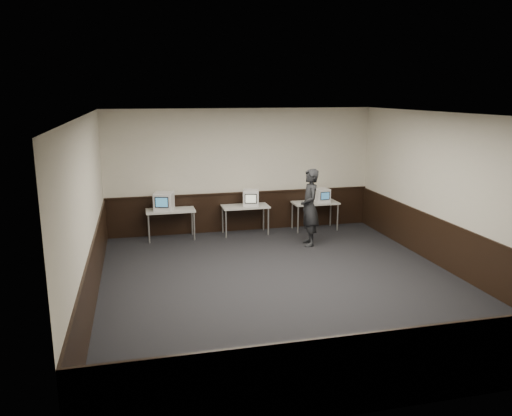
{
  "coord_description": "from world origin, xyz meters",
  "views": [
    {
      "loc": [
        -2.64,
        -8.6,
        3.58
      ],
      "look_at": [
        -0.19,
        1.6,
        1.15
      ],
      "focal_mm": 35.0,
      "sensor_mm": 36.0,
      "label": 1
    }
  ],
  "objects_px": {
    "emac_center": "(251,198)",
    "person": "(310,207)",
    "emac_right": "(322,195)",
    "desk_left": "(171,212)",
    "desk_center": "(245,208)",
    "emac_left": "(164,201)",
    "desk_right": "(315,205)"
  },
  "relations": [
    {
      "from": "emac_right",
      "to": "person",
      "type": "bearing_deg",
      "value": -128.74
    },
    {
      "from": "desk_left",
      "to": "desk_right",
      "type": "relative_size",
      "value": 1.0
    },
    {
      "from": "desk_left",
      "to": "person",
      "type": "bearing_deg",
      "value": -21.88
    },
    {
      "from": "emac_center",
      "to": "emac_right",
      "type": "distance_m",
      "value": 1.93
    },
    {
      "from": "emac_left",
      "to": "person",
      "type": "xyz_separation_m",
      "value": [
        3.34,
        -1.28,
        -0.05
      ]
    },
    {
      "from": "emac_left",
      "to": "emac_center",
      "type": "bearing_deg",
      "value": 15.92
    },
    {
      "from": "desk_left",
      "to": "emac_center",
      "type": "bearing_deg",
      "value": -0.32
    },
    {
      "from": "desk_left",
      "to": "emac_left",
      "type": "height_order",
      "value": "emac_left"
    },
    {
      "from": "emac_right",
      "to": "person",
      "type": "distance_m",
      "value": 1.49
    },
    {
      "from": "desk_right",
      "to": "emac_left",
      "type": "xyz_separation_m",
      "value": [
        -3.95,
        -0.01,
        0.29
      ]
    },
    {
      "from": "desk_right",
      "to": "desk_center",
      "type": "bearing_deg",
      "value": 180.0
    },
    {
      "from": "desk_center",
      "to": "emac_center",
      "type": "distance_m",
      "value": 0.31
    },
    {
      "from": "desk_center",
      "to": "emac_right",
      "type": "xyz_separation_m",
      "value": [
        2.07,
        -0.02,
        0.25
      ]
    },
    {
      "from": "desk_left",
      "to": "emac_left",
      "type": "relative_size",
      "value": 2.1
    },
    {
      "from": "desk_left",
      "to": "person",
      "type": "height_order",
      "value": "person"
    },
    {
      "from": "desk_center",
      "to": "person",
      "type": "height_order",
      "value": "person"
    },
    {
      "from": "emac_center",
      "to": "person",
      "type": "distance_m",
      "value": 1.71
    },
    {
      "from": "emac_center",
      "to": "person",
      "type": "height_order",
      "value": "person"
    },
    {
      "from": "emac_right",
      "to": "person",
      "type": "relative_size",
      "value": 0.23
    },
    {
      "from": "emac_center",
      "to": "emac_right",
      "type": "xyz_separation_m",
      "value": [
        1.93,
        -0.01,
        -0.02
      ]
    },
    {
      "from": "desk_center",
      "to": "desk_right",
      "type": "bearing_deg",
      "value": 0.0
    },
    {
      "from": "desk_left",
      "to": "desk_right",
      "type": "distance_m",
      "value": 3.8
    },
    {
      "from": "desk_center",
      "to": "emac_left",
      "type": "xyz_separation_m",
      "value": [
        -2.05,
        -0.01,
        0.29
      ]
    },
    {
      "from": "desk_left",
      "to": "person",
      "type": "distance_m",
      "value": 3.45
    },
    {
      "from": "person",
      "to": "emac_center",
      "type": "bearing_deg",
      "value": -131.45
    },
    {
      "from": "desk_left",
      "to": "emac_center",
      "type": "xyz_separation_m",
      "value": [
        2.05,
        -0.01,
        0.27
      ]
    },
    {
      "from": "emac_center",
      "to": "emac_right",
      "type": "bearing_deg",
      "value": 13.94
    },
    {
      "from": "desk_right",
      "to": "emac_center",
      "type": "relative_size",
      "value": 2.36
    },
    {
      "from": "emac_left",
      "to": "person",
      "type": "relative_size",
      "value": 0.31
    },
    {
      "from": "desk_center",
      "to": "desk_right",
      "type": "distance_m",
      "value": 1.9
    },
    {
      "from": "desk_left",
      "to": "desk_center",
      "type": "bearing_deg",
      "value": 0.0
    },
    {
      "from": "emac_left",
      "to": "emac_right",
      "type": "distance_m",
      "value": 4.13
    }
  ]
}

